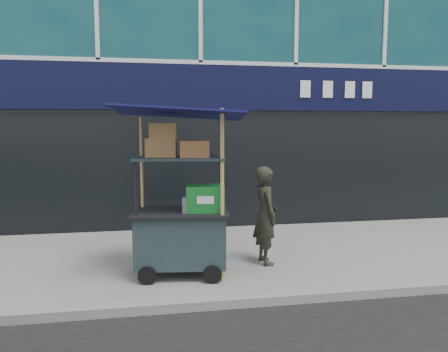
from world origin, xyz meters
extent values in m
plane|color=slate|center=(0.00, 0.00, 0.00)|extent=(80.00, 80.00, 0.00)
cube|color=gray|center=(0.00, -0.20, 0.06)|extent=(80.00, 0.18, 0.12)
cube|color=black|center=(0.00, 3.86, 2.90)|extent=(15.68, 0.06, 0.90)
cube|color=black|center=(0.00, 3.90, 1.20)|extent=(15.68, 0.04, 2.40)
cube|color=black|center=(-0.65, 1.04, 0.52)|extent=(1.34, 0.88, 0.73)
cylinder|color=black|center=(-1.13, 0.71, 0.13)|extent=(0.26, 0.08, 0.25)
cylinder|color=black|center=(-0.26, 0.60, 0.13)|extent=(0.26, 0.08, 0.25)
cube|color=black|center=(-0.65, 1.04, 0.91)|extent=(1.43, 0.98, 0.04)
cylinder|color=black|center=(-1.26, 0.80, 1.28)|extent=(0.04, 0.04, 0.79)
cylinder|color=black|center=(-0.12, 0.66, 1.28)|extent=(0.04, 0.04, 0.79)
cylinder|color=black|center=(-1.18, 1.42, 1.28)|extent=(0.04, 0.04, 0.79)
cylinder|color=black|center=(-0.04, 1.28, 1.28)|extent=(0.04, 0.04, 0.79)
cube|color=black|center=(-0.65, 1.04, 1.68)|extent=(1.34, 0.88, 0.03)
cylinder|color=#A08248|center=(-0.12, 0.66, 1.18)|extent=(0.06, 0.06, 2.36)
cylinder|color=#A08248|center=(-1.18, 1.42, 1.13)|extent=(0.05, 0.05, 2.25)
cube|color=#0B0B40|center=(-0.65, 1.04, 2.31)|extent=(1.92, 1.47, 0.21)
cube|color=#0D5611|center=(-0.31, 0.94, 1.12)|extent=(0.57, 0.43, 0.37)
cylinder|color=silver|center=(-0.61, 0.82, 1.04)|extent=(0.08, 0.08, 0.21)
cylinder|color=blue|center=(-0.61, 0.82, 1.15)|extent=(0.04, 0.04, 0.02)
cube|color=brown|center=(-0.90, 1.12, 1.82)|extent=(0.45, 0.36, 0.26)
cube|color=olive|center=(-0.45, 0.96, 1.81)|extent=(0.43, 0.34, 0.23)
cube|color=brown|center=(-0.87, 1.10, 2.06)|extent=(0.40, 0.32, 0.21)
imported|color=#26271D|center=(0.68, 1.35, 0.76)|extent=(0.41, 0.58, 1.51)
camera|label=1|loc=(-1.10, -5.05, 2.12)|focal=35.00mm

